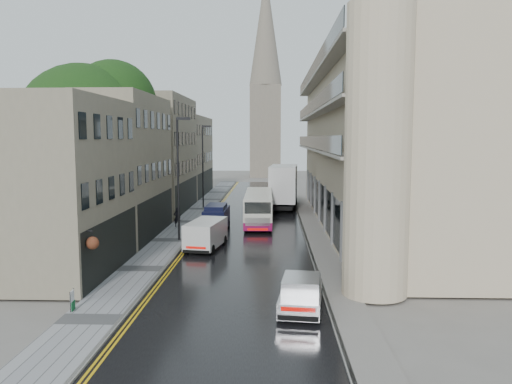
# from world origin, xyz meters

# --- Properties ---
(ground) EXTENTS (200.00, 200.00, 0.00)m
(ground) POSITION_xyz_m (0.00, 0.00, 0.00)
(ground) COLOR slate
(ground) RESTS_ON ground
(road) EXTENTS (9.00, 85.00, 0.02)m
(road) POSITION_xyz_m (0.00, 27.50, 0.01)
(road) COLOR black
(road) RESTS_ON ground
(left_sidewalk) EXTENTS (2.70, 85.00, 0.12)m
(left_sidewalk) POSITION_xyz_m (-5.85, 27.50, 0.06)
(left_sidewalk) COLOR gray
(left_sidewalk) RESTS_ON ground
(right_sidewalk) EXTENTS (1.80, 85.00, 0.12)m
(right_sidewalk) POSITION_xyz_m (5.40, 27.50, 0.06)
(right_sidewalk) COLOR slate
(right_sidewalk) RESTS_ON ground
(old_shop_row) EXTENTS (4.50, 56.00, 12.00)m
(old_shop_row) POSITION_xyz_m (-9.45, 30.00, 6.00)
(old_shop_row) COLOR gray
(old_shop_row) RESTS_ON ground
(modern_block) EXTENTS (8.00, 40.00, 14.00)m
(modern_block) POSITION_xyz_m (10.30, 26.00, 7.00)
(modern_block) COLOR beige
(modern_block) RESTS_ON ground
(church_spire) EXTENTS (6.40, 6.40, 40.00)m
(church_spire) POSITION_xyz_m (0.50, 82.00, 20.00)
(church_spire) COLOR gray
(church_spire) RESTS_ON ground
(tree_near) EXTENTS (10.56, 10.56, 13.89)m
(tree_near) POSITION_xyz_m (-12.50, 20.00, 6.95)
(tree_near) COLOR black
(tree_near) RESTS_ON ground
(tree_far) EXTENTS (9.24, 9.24, 12.46)m
(tree_far) POSITION_xyz_m (-12.20, 33.00, 6.23)
(tree_far) COLOR black
(tree_far) RESTS_ON ground
(cream_bus) EXTENTS (2.50, 10.46, 2.84)m
(cream_bus) POSITION_xyz_m (-0.37, 24.37, 1.44)
(cream_bus) COLOR silver
(cream_bus) RESTS_ON road
(white_lorry) EXTENTS (3.43, 9.37, 4.83)m
(white_lorry) POSITION_xyz_m (1.77, 34.78, 2.43)
(white_lorry) COLOR silver
(white_lorry) RESTS_ON road
(silver_hatchback) EXTENTS (2.28, 4.31, 1.55)m
(silver_hatchback) POSITION_xyz_m (2.27, 3.03, 0.79)
(silver_hatchback) COLOR #BCBDC1
(silver_hatchback) RESTS_ON road
(white_van) EXTENTS (2.68, 4.84, 2.07)m
(white_van) POSITION_xyz_m (-3.90, 15.24, 1.06)
(white_van) COLOR white
(white_van) RESTS_ON road
(navy_van) EXTENTS (1.90, 4.58, 2.32)m
(navy_van) POSITION_xyz_m (-3.64, 22.09, 1.18)
(navy_van) COLOR black
(navy_van) RESTS_ON road
(pedestrian) EXTENTS (0.62, 0.43, 1.65)m
(pedestrian) POSITION_xyz_m (-6.35, 24.77, 0.94)
(pedestrian) COLOR black
(pedestrian) RESTS_ON left_sidewalk
(lamp_post_near) EXTENTS (1.06, 0.50, 9.19)m
(lamp_post_near) POSITION_xyz_m (-5.15, 19.27, 4.72)
(lamp_post_near) COLOR black
(lamp_post_near) RESTS_ON left_sidewalk
(lamp_post_far) EXTENTS (1.03, 0.34, 9.00)m
(lamp_post_far) POSITION_xyz_m (-5.74, 36.80, 4.62)
(lamp_post_far) COLOR black
(lamp_post_far) RESTS_ON left_sidewalk
(estate_sign) EXTENTS (0.13, 0.54, 0.89)m
(estate_sign) POSITION_xyz_m (-7.05, 3.65, 0.56)
(estate_sign) COLOR white
(estate_sign) RESTS_ON left_sidewalk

